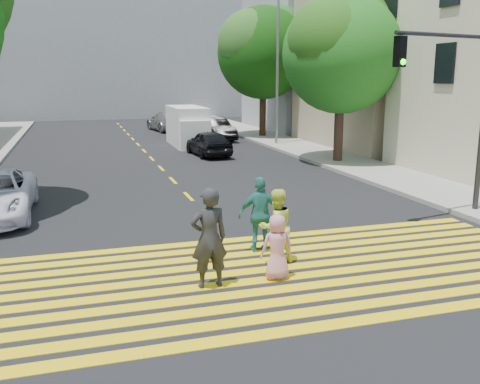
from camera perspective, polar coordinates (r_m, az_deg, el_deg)
name	(u,v)px	position (r m, az deg, el deg)	size (l,w,h in m)	color
ground	(288,299)	(10.09, 5.12, -11.29)	(120.00, 120.00, 0.00)	black
sidewalk_right	(333,158)	(26.74, 9.92, 3.56)	(3.00, 60.00, 0.15)	gray
crosswalk	(265,275)	(11.18, 2.63, -8.80)	(13.40, 5.30, 0.01)	yellow
lane_line	(141,147)	(31.50, -10.52, 4.70)	(0.12, 34.40, 0.01)	yellow
building_right_tan	(407,59)	(33.22, 17.34, 13.38)	(10.00, 10.00, 10.00)	tan
building_right_grey	(323,63)	(42.79, 8.84, 13.40)	(10.00, 10.00, 10.00)	gray
backdrop_block	(108,56)	(56.69, -13.91, 13.88)	(30.00, 8.00, 12.00)	gray
tree_right_near	(342,47)	(25.45, 10.87, 14.95)	(6.91, 6.83, 7.86)	black
tree_right_far	(264,48)	(35.97, 2.58, 15.11)	(7.24, 7.01, 8.65)	#3A2416
pedestrian_man	(209,238)	(10.27, -3.33, -4.93)	(0.72, 0.47, 1.98)	#27272A
pedestrian_woman	(276,226)	(11.65, 3.87, -3.68)	(0.81, 0.63, 1.66)	#D9EE53
pedestrian_child	(277,247)	(10.78, 3.98, -5.89)	(0.66, 0.43, 1.34)	pink
pedestrian_extra	(261,215)	(12.36, 2.23, -2.45)	(1.04, 0.43, 1.77)	#287476
dark_car_near	(209,143)	(27.69, -3.38, 5.24)	(1.56, 3.89, 1.32)	black
silver_car	(167,121)	(40.82, -7.81, 7.49)	(2.05, 5.04, 1.46)	gray
dark_car_parked	(215,129)	(34.56, -2.71, 6.74)	(1.53, 4.39, 1.45)	black
white_van	(188,127)	(31.83, -5.56, 6.87)	(1.87, 4.85, 2.28)	white
traffic_signal	(462,95)	(16.24, 22.61, 9.57)	(3.66, 1.02, 5.44)	#282828
street_lamp	(275,60)	(31.51, 3.70, 13.92)	(1.95, 0.23, 8.65)	gray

